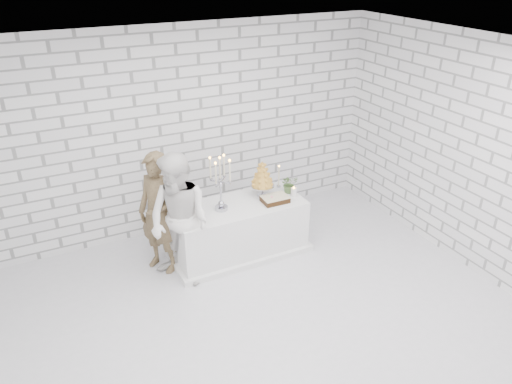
{
  "coord_description": "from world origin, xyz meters",
  "views": [
    {
      "loc": [
        -2.01,
        -3.88,
        3.87
      ],
      "look_at": [
        0.51,
        1.14,
        1.05
      ],
      "focal_mm": 34.33,
      "sensor_mm": 36.0,
      "label": 1
    }
  ],
  "objects_px": {
    "candelabra": "(221,184)",
    "croquembouche": "(262,179)",
    "bride": "(180,221)",
    "cake_table": "(238,229)",
    "groom": "(159,214)"
  },
  "relations": [
    {
      "from": "groom",
      "to": "candelabra",
      "type": "distance_m",
      "value": 0.87
    },
    {
      "from": "cake_table",
      "to": "bride",
      "type": "height_order",
      "value": "bride"
    },
    {
      "from": "groom",
      "to": "candelabra",
      "type": "xyz_separation_m",
      "value": [
        0.81,
        -0.13,
        0.31
      ]
    },
    {
      "from": "groom",
      "to": "candelabra",
      "type": "bearing_deg",
      "value": 45.47
    },
    {
      "from": "croquembouche",
      "to": "bride",
      "type": "bearing_deg",
      "value": -164.4
    },
    {
      "from": "bride",
      "to": "candelabra",
      "type": "bearing_deg",
      "value": 80.09
    },
    {
      "from": "candelabra",
      "to": "croquembouche",
      "type": "distance_m",
      "value": 0.69
    },
    {
      "from": "candelabra",
      "to": "groom",
      "type": "bearing_deg",
      "value": 170.6
    },
    {
      "from": "bride",
      "to": "cake_table",
      "type": "bearing_deg",
      "value": 75.97
    },
    {
      "from": "cake_table",
      "to": "croquembouche",
      "type": "distance_m",
      "value": 0.77
    },
    {
      "from": "groom",
      "to": "cake_table",
      "type": "bearing_deg",
      "value": 48.95
    },
    {
      "from": "cake_table",
      "to": "groom",
      "type": "bearing_deg",
      "value": 174.08
    },
    {
      "from": "groom",
      "to": "bride",
      "type": "height_order",
      "value": "bride"
    },
    {
      "from": "groom",
      "to": "croquembouche",
      "type": "bearing_deg",
      "value": 54.3
    },
    {
      "from": "candelabra",
      "to": "croquembouche",
      "type": "relative_size",
      "value": 1.46
    }
  ]
}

